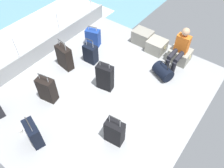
# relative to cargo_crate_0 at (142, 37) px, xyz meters

# --- Properties ---
(ground_plane) EXTENTS (4.40, 5.20, 0.06)m
(ground_plane) POSITION_rel_cargo_crate_0_xyz_m (0.30, -2.20, -0.23)
(ground_plane) COLOR #939699
(gunwale_port) EXTENTS (0.06, 5.20, 0.45)m
(gunwale_port) POSITION_rel_cargo_crate_0_xyz_m (-1.87, -2.20, 0.02)
(gunwale_port) COLOR #939699
(gunwale_port) RESTS_ON ground_plane
(railing_port) EXTENTS (0.04, 4.20, 1.02)m
(railing_port) POSITION_rel_cargo_crate_0_xyz_m (-1.87, -2.20, 0.58)
(railing_port) COLOR silver
(railing_port) RESTS_ON ground_plane
(sea_wake) EXTENTS (12.00, 12.00, 0.01)m
(sea_wake) POSITION_rel_cargo_crate_0_xyz_m (-3.30, -2.20, -0.54)
(sea_wake) COLOR #598C9E
(sea_wake) RESTS_ON ground_plane
(cargo_crate_0) EXTENTS (0.59, 0.42, 0.40)m
(cargo_crate_0) POSITION_rel_cargo_crate_0_xyz_m (0.00, 0.00, 0.00)
(cargo_crate_0) COLOR gray
(cargo_crate_0) RESTS_ON ground_plane
(cargo_crate_1) EXTENTS (0.53, 0.47, 0.36)m
(cargo_crate_1) POSITION_rel_cargo_crate_0_xyz_m (0.54, -0.10, -0.02)
(cargo_crate_1) COLOR gray
(cargo_crate_1) RESTS_ON ground_plane
(cargo_crate_2) EXTENTS (0.58, 0.47, 0.36)m
(cargo_crate_2) POSITION_rel_cargo_crate_0_xyz_m (1.23, -0.07, -0.02)
(cargo_crate_2) COLOR gray
(cargo_crate_2) RESTS_ON ground_plane
(passenger_seated) EXTENTS (0.34, 0.66, 1.06)m
(passenger_seated) POSITION_rel_cargo_crate_0_xyz_m (1.23, -0.25, 0.35)
(passenger_seated) COLOR orange
(passenger_seated) RESTS_ON ground_plane
(suitcase_0) EXTENTS (0.42, 0.27, 0.83)m
(suitcase_0) POSITION_rel_cargo_crate_0_xyz_m (0.24, -2.08, 0.15)
(suitcase_0) COLOR black
(suitcase_0) RESTS_ON ground_plane
(suitcase_1) EXTENTS (0.47, 0.27, 0.84)m
(suitcase_1) POSITION_rel_cargo_crate_0_xyz_m (-1.06, -2.13, 0.12)
(suitcase_1) COLOR black
(suitcase_1) RESTS_ON ground_plane
(suitcase_2) EXTENTS (0.40, 0.26, 0.81)m
(suitcase_2) POSITION_rel_cargo_crate_0_xyz_m (1.28, -3.09, 0.10)
(suitcase_2) COLOR black
(suitcase_2) RESTS_ON ground_plane
(suitcase_4) EXTENTS (0.37, 0.25, 0.73)m
(suitcase_4) POSITION_rel_cargo_crate_0_xyz_m (-0.67, -1.56, 0.06)
(suitcase_4) COLOR black
(suitcase_4) RESTS_ON ground_plane
(suitcase_5) EXTENTS (0.45, 0.33, 0.62)m
(suitcase_5) POSITION_rel_cargo_crate_0_xyz_m (-1.10, -0.96, 0.05)
(suitcase_5) COLOR navy
(suitcase_5) RESTS_ON ground_plane
(suitcase_6) EXTENTS (0.42, 0.30, 0.79)m
(suitcase_6) POSITION_rel_cargo_crate_0_xyz_m (-0.59, -3.15, 0.11)
(suitcase_6) COLOR black
(suitcase_6) RESTS_ON ground_plane
(suitcase_7) EXTENTS (0.47, 0.32, 0.68)m
(suitcase_7) POSITION_rel_cargo_crate_0_xyz_m (0.02, -4.06, 0.07)
(suitcase_7) COLOR black
(suitcase_7) RESTS_ON ground_plane
(duffel_bag) EXTENTS (0.58, 0.50, 0.49)m
(duffel_bag) POSITION_rel_cargo_crate_0_xyz_m (1.17, -0.89, -0.03)
(duffel_bag) COLOR black
(duffel_bag) RESTS_ON ground_plane
(paper_cup) EXTENTS (0.08, 0.08, 0.10)m
(paper_cup) POSITION_rel_cargo_crate_0_xyz_m (-0.39, -4.13, -0.15)
(paper_cup) COLOR white
(paper_cup) RESTS_ON ground_plane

